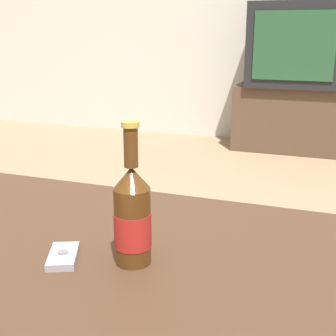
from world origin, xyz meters
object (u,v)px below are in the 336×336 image
at_px(beer_bottle, 132,216).
at_px(cell_phone, 63,256).
at_px(tv_stand, 292,118).
at_px(television, 297,45).

xyz_separation_m(beer_bottle, cell_phone, (-0.13, -0.04, -0.09)).
height_order(tv_stand, television, television).
bearing_deg(television, tv_stand, 90.00).
distance_m(beer_bottle, cell_phone, 0.16).
distance_m(tv_stand, beer_bottle, 2.81).
relative_size(television, cell_phone, 5.79).
xyz_separation_m(tv_stand, cell_phone, (-0.16, -2.83, 0.21)).
relative_size(tv_stand, television, 1.27).
bearing_deg(beer_bottle, cell_phone, -163.92).
bearing_deg(cell_phone, television, 62.57).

